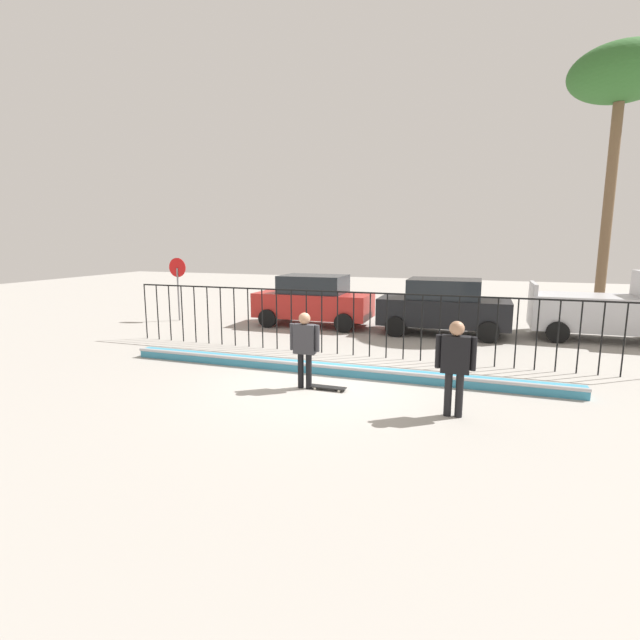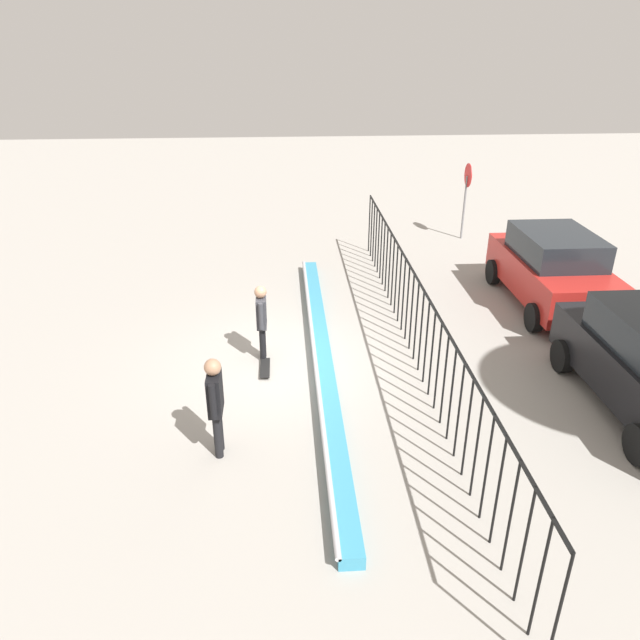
{
  "view_description": "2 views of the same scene",
  "coord_description": "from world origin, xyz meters",
  "px_view_note": "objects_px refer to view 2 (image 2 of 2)",
  "views": [
    {
      "loc": [
        3.27,
        -9.58,
        3.2
      ],
      "look_at": [
        -0.5,
        1.39,
        1.21
      ],
      "focal_mm": 26.24,
      "sensor_mm": 36.0,
      "label": 1
    },
    {
      "loc": [
        11.08,
        0.08,
        6.35
      ],
      "look_at": [
        0.28,
        0.79,
        1.12
      ],
      "focal_mm": 33.76,
      "sensor_mm": 36.0,
      "label": 2
    }
  ],
  "objects_px": {
    "skateboarder": "(262,316)",
    "parked_car_red": "(552,269)",
    "skateboard": "(265,368)",
    "camera_operator": "(215,399)",
    "stop_sign": "(466,191)"
  },
  "relations": [
    {
      "from": "skateboarder",
      "to": "camera_operator",
      "type": "distance_m",
      "value": 3.23
    },
    {
      "from": "parked_car_red",
      "to": "stop_sign",
      "type": "xyz_separation_m",
      "value": [
        -5.49,
        -0.68,
        0.64
      ]
    },
    {
      "from": "parked_car_red",
      "to": "skateboard",
      "type": "bearing_deg",
      "value": -68.68
    },
    {
      "from": "skateboarder",
      "to": "stop_sign",
      "type": "distance_m",
      "value": 10.24
    },
    {
      "from": "skateboarder",
      "to": "parked_car_red",
      "type": "distance_m",
      "value": 7.59
    },
    {
      "from": "skateboard",
      "to": "camera_operator",
      "type": "distance_m",
      "value": 2.91
    },
    {
      "from": "stop_sign",
      "to": "skateboard",
      "type": "bearing_deg",
      "value": -37.72
    },
    {
      "from": "skateboarder",
      "to": "skateboard",
      "type": "height_order",
      "value": "skateboarder"
    },
    {
      "from": "skateboarder",
      "to": "skateboard",
      "type": "relative_size",
      "value": 2.09
    },
    {
      "from": "skateboarder",
      "to": "skateboard",
      "type": "xyz_separation_m",
      "value": [
        0.52,
        0.04,
        -0.94
      ]
    },
    {
      "from": "skateboarder",
      "to": "parked_car_red",
      "type": "relative_size",
      "value": 0.39
    },
    {
      "from": "skateboard",
      "to": "camera_operator",
      "type": "bearing_deg",
      "value": -35.93
    },
    {
      "from": "skateboard",
      "to": "parked_car_red",
      "type": "xyz_separation_m",
      "value": [
        -2.9,
        7.17,
        0.91
      ]
    },
    {
      "from": "parked_car_red",
      "to": "skateboarder",
      "type": "bearing_deg",
      "value": -72.42
    },
    {
      "from": "stop_sign",
      "to": "camera_operator",
      "type": "bearing_deg",
      "value": -33.1
    }
  ]
}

